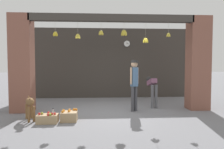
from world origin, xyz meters
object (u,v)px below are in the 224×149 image
Objects in this scene: dog at (30,104)px; water_bottle at (53,113)px; fruit_crate_oranges at (69,116)px; fruit_crate_apples at (48,118)px; wall_clock at (127,44)px; shopkeeper at (134,81)px; worker_stooping at (152,87)px.

dog is 0.80m from water_bottle.
fruit_crate_oranges reaches higher than fruit_crate_apples.
dog is at bearing -130.15° from wall_clock.
dog is at bearing -141.43° from water_bottle.
wall_clock is at bearing -122.47° from shopkeeper.
worker_stooping is 4.41× the size of water_bottle.
water_bottle is at bearing 89.80° from fruit_crate_apples.
worker_stooping is 3.45m from fruit_crate_oranges.
dog is 0.70× the size of worker_stooping.
wall_clock is (2.19, 4.06, 2.41)m from fruit_crate_oranges.
fruit_crate_apples is 1.90× the size of wall_clock.
shopkeeper is at bearing 28.48° from fruit_crate_oranges.
dog reaches higher than fruit_crate_oranges.
water_bottle is at bearing 103.14° from dog.
fruit_crate_oranges is 1.76× the size of water_bottle.
dog is 2.62× the size of wall_clock.
fruit_crate_oranges is 0.59m from fruit_crate_apples.
fruit_crate_oranges is (1.12, -0.13, -0.34)m from dog.
dog is 0.72m from fruit_crate_apples.
wall_clock reaches higher than worker_stooping.
fruit_crate_apples is 0.74m from water_bottle.
fruit_crate_apples is (-2.62, -1.28, -0.91)m from shopkeeper.
wall_clock is at bearing 51.63° from water_bottle.
worker_stooping is 1.97× the size of fruit_crate_apples.
dog is 3.08× the size of water_bottle.
worker_stooping is at bearing 30.21° from fruit_crate_apples.
dog is 1.38× the size of fruit_crate_apples.
dog is 5.54m from wall_clock.
dog is 3.37m from shopkeeper.
worker_stooping is at bearing 32.66° from fruit_crate_oranges.
fruit_crate_apples reaches higher than water_bottle.
wall_clock reaches higher than fruit_crate_oranges.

